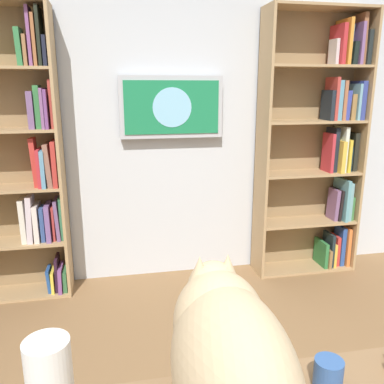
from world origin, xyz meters
TOP-DOWN VIEW (x-y plane):
  - wall_back at (0.00, -2.23)m, footprint 4.52×0.06m
  - bookshelf_left at (-1.32, -2.06)m, footprint 0.87×0.28m
  - bookshelf_right at (1.10, -2.06)m, footprint 0.85×0.28m
  - wall_mounted_tv at (-0.06, -2.15)m, footprint 0.81×0.07m
  - cat at (0.16, 0.21)m, footprint 0.30×0.66m
  - coffee_mug at (-0.14, 0.15)m, footprint 0.08×0.08m

SIDE VIEW (x-z plane):
  - coffee_mug at x=-0.14m, z-range 0.75..0.84m
  - cat at x=0.16m, z-range 0.75..1.15m
  - bookshelf_right at x=1.10m, z-range -0.02..2.10m
  - bookshelf_left at x=-1.32m, z-range 0.01..2.17m
  - wall_back at x=0.00m, z-range 0.00..2.70m
  - wall_mounted_tv at x=-0.06m, z-range 1.18..1.65m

